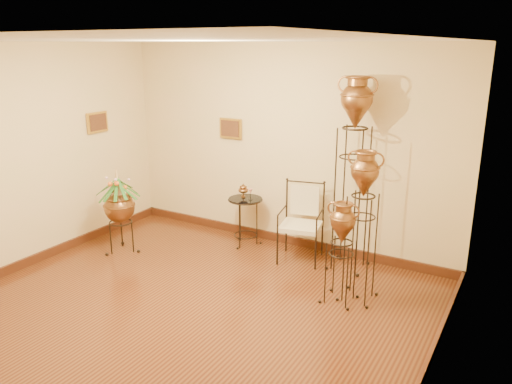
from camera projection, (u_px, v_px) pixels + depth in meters
The scene contains 8 objects.
ground at pixel (173, 320), 5.21m from camera, with size 5.00×5.00×0.00m, color brown.
room_shell at pixel (164, 158), 4.73m from camera, with size 5.02×5.02×2.81m.
amphora_tall at pixel (352, 173), 6.10m from camera, with size 0.57×0.57×2.45m.
amphora_mid at pixel (361, 226), 5.41m from camera, with size 0.50×0.50×1.73m.
amphora_short at pixel (341, 252), 5.44m from camera, with size 0.41×0.41×1.17m.
planter_urn at pixel (119, 204), 6.77m from camera, with size 0.83×0.83×1.22m.
armchair at pixel (301, 223), 6.53m from camera, with size 0.68×0.65×1.03m.
side_table at pixel (245, 220), 7.09m from camera, with size 0.56×0.56×0.87m.
Camera 1 is at (3.07, -3.56, 2.76)m, focal length 35.00 mm.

